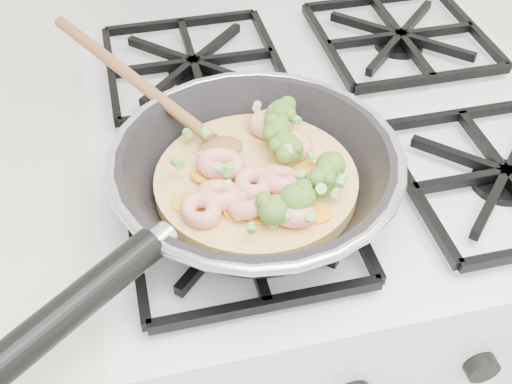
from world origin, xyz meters
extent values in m
cube|color=white|center=(0.00, 1.70, 0.45)|extent=(0.60, 0.60, 0.90)
cube|color=black|center=(0.00, 1.70, 0.91)|extent=(0.56, 0.56, 0.02)
torus|color=silver|center=(-0.13, 1.57, 0.98)|extent=(0.30, 0.30, 0.01)
cylinder|color=black|center=(-0.31, 1.43, 0.98)|extent=(0.16, 0.13, 0.03)
cylinder|color=#F4C26A|center=(-0.13, 1.57, 0.94)|extent=(0.21, 0.21, 0.02)
ellipsoid|color=#905C34|center=(-0.16, 1.61, 0.96)|extent=(0.06, 0.06, 0.01)
cylinder|color=#905C34|center=(-0.24, 1.73, 0.99)|extent=(0.16, 0.22, 0.06)
torus|color=#F1A98E|center=(-0.14, 1.55, 0.96)|extent=(0.05, 0.05, 0.02)
torus|color=#F1A98E|center=(-0.16, 1.59, 0.96)|extent=(0.06, 0.06, 0.02)
torus|color=#F1A98E|center=(-0.15, 1.53, 0.96)|extent=(0.07, 0.07, 0.03)
torus|color=#F1A98E|center=(-0.19, 1.53, 0.96)|extent=(0.06, 0.06, 0.02)
torus|color=#F1A98E|center=(-0.09, 1.64, 0.96)|extent=(0.06, 0.06, 0.03)
torus|color=#F1A98E|center=(-0.08, 1.60, 0.96)|extent=(0.05, 0.06, 0.03)
torus|color=#F1A98E|center=(-0.11, 1.51, 0.96)|extent=(0.07, 0.07, 0.03)
torus|color=#F1A98E|center=(-0.17, 1.54, 0.96)|extent=(0.06, 0.06, 0.03)
torus|color=#F1A98E|center=(-0.10, 1.64, 0.96)|extent=(0.06, 0.06, 0.02)
torus|color=#F1A98E|center=(-0.11, 1.55, 0.96)|extent=(0.07, 0.07, 0.03)
ellipsoid|color=#59882C|center=(-0.09, 1.58, 0.97)|extent=(0.04, 0.04, 0.03)
ellipsoid|color=#59882C|center=(-0.06, 1.55, 0.97)|extent=(0.04, 0.04, 0.03)
ellipsoid|color=#59882C|center=(-0.10, 1.61, 0.97)|extent=(0.04, 0.04, 0.03)
ellipsoid|color=#59882C|center=(-0.11, 1.51, 0.97)|extent=(0.04, 0.04, 0.03)
ellipsoid|color=#59882C|center=(-0.08, 1.64, 0.97)|extent=(0.04, 0.04, 0.03)
ellipsoid|color=#59882C|center=(-0.10, 1.51, 0.97)|extent=(0.04, 0.04, 0.03)
ellipsoid|color=#59882C|center=(-0.10, 1.59, 0.97)|extent=(0.03, 0.03, 0.03)
ellipsoid|color=#59882C|center=(-0.13, 1.50, 0.97)|extent=(0.04, 0.04, 0.03)
ellipsoid|color=#59882C|center=(-0.07, 1.53, 0.97)|extent=(0.04, 0.04, 0.03)
cylinder|color=#FFAA20|center=(-0.10, 1.52, 0.95)|extent=(0.03, 0.03, 0.01)
cylinder|color=#FFAA20|center=(-0.14, 1.53, 0.95)|extent=(0.03, 0.03, 0.01)
cylinder|color=#FFAA20|center=(-0.21, 1.55, 0.95)|extent=(0.03, 0.03, 0.01)
cylinder|color=#FFAA20|center=(-0.16, 1.53, 0.95)|extent=(0.03, 0.03, 0.01)
cylinder|color=#FFAA20|center=(-0.11, 1.52, 0.95)|extent=(0.04, 0.04, 0.01)
cylinder|color=#FFAA20|center=(-0.16, 1.60, 0.95)|extent=(0.03, 0.03, 0.01)
cylinder|color=#FFAA20|center=(-0.14, 1.52, 0.95)|extent=(0.03, 0.03, 0.01)
cylinder|color=#FFAA20|center=(-0.08, 1.51, 0.95)|extent=(0.04, 0.04, 0.01)
cylinder|color=#FFAA20|center=(-0.18, 1.58, 0.95)|extent=(0.03, 0.03, 0.01)
cylinder|color=#FFAA20|center=(-0.16, 1.60, 0.95)|extent=(0.04, 0.04, 0.01)
cylinder|color=#FFAA20|center=(-0.08, 1.56, 0.95)|extent=(0.04, 0.04, 0.00)
cylinder|color=#FFAA20|center=(-0.17, 1.60, 0.95)|extent=(0.03, 0.03, 0.01)
cylinder|color=#B4D294|center=(-0.16, 1.55, 0.97)|extent=(0.01, 0.01, 0.01)
cylinder|color=#69B648|center=(-0.21, 1.58, 0.98)|extent=(0.01, 0.01, 0.01)
cylinder|color=#69B648|center=(-0.08, 1.52, 0.97)|extent=(0.01, 0.01, 0.01)
cylinder|color=#69B648|center=(-0.09, 1.54, 0.97)|extent=(0.01, 0.01, 0.01)
cylinder|color=#69B648|center=(-0.08, 1.52, 0.98)|extent=(0.01, 0.01, 0.01)
cylinder|color=#69B648|center=(-0.10, 1.49, 0.97)|extent=(0.01, 0.01, 0.01)
cylinder|color=#69B648|center=(-0.12, 1.49, 0.97)|extent=(0.01, 0.01, 0.01)
cylinder|color=#69B648|center=(-0.06, 1.52, 0.98)|extent=(0.01, 0.01, 0.01)
cylinder|color=#B4D294|center=(-0.17, 1.57, 0.98)|extent=(0.01, 0.01, 0.01)
cylinder|color=#69B648|center=(-0.16, 1.56, 0.98)|extent=(0.01, 0.01, 0.01)
cylinder|color=#69B648|center=(-0.19, 1.64, 0.97)|extent=(0.01, 0.01, 0.01)
cylinder|color=#B4D294|center=(-0.11, 1.66, 0.97)|extent=(0.01, 0.01, 0.01)
cylinder|color=#B4D294|center=(-0.18, 1.60, 0.97)|extent=(0.01, 0.01, 0.01)
cylinder|color=#69B648|center=(-0.07, 1.62, 0.98)|extent=(0.01, 0.01, 0.01)
cylinder|color=#69B648|center=(-0.17, 1.63, 0.98)|extent=(0.01, 0.01, 0.01)
cylinder|color=#69B648|center=(-0.07, 1.57, 0.97)|extent=(0.01, 0.01, 0.01)
cylinder|color=#B4D294|center=(-0.06, 1.52, 0.97)|extent=(0.01, 0.01, 0.01)
cylinder|color=#B4D294|center=(-0.10, 1.60, 0.97)|extent=(0.01, 0.01, 0.01)
cylinder|color=#69B648|center=(-0.06, 1.54, 0.98)|extent=(0.01, 0.01, 0.01)
cylinder|color=#69B648|center=(-0.15, 1.49, 0.97)|extent=(0.01, 0.01, 0.01)
cylinder|color=#B4D294|center=(-0.10, 1.57, 0.98)|extent=(0.01, 0.01, 0.01)
camera|label=1|loc=(-0.24, 1.10, 1.40)|focal=45.65mm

